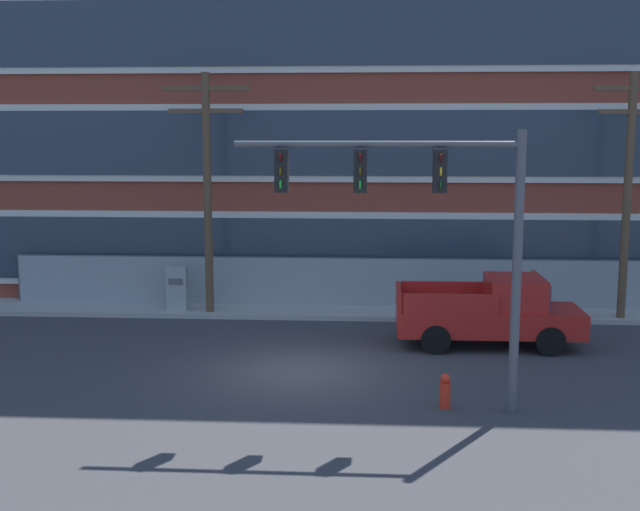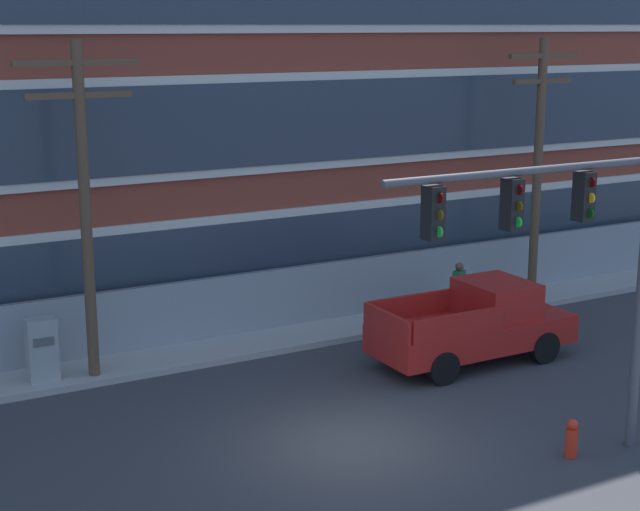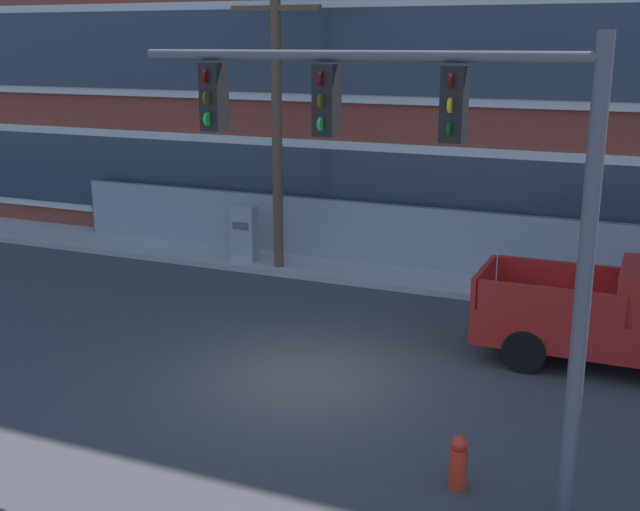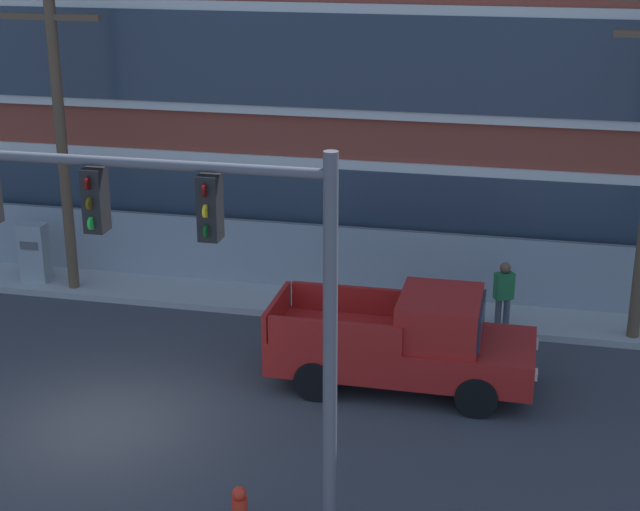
# 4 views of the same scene
# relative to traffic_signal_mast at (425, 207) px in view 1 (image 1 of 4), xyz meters

# --- Properties ---
(ground_plane) EXTENTS (160.00, 160.00, 0.00)m
(ground_plane) POSITION_rel_traffic_signal_mast_xyz_m (-2.91, 2.67, -4.41)
(ground_plane) COLOR #38383A
(sidewalk_building_side) EXTENTS (80.00, 2.17, 0.16)m
(sidewalk_building_side) POSITION_rel_traffic_signal_mast_xyz_m (-2.91, 9.34, -4.33)
(sidewalk_building_side) COLOR #9E9B93
(sidewalk_building_side) RESTS_ON ground
(brick_mill_building) EXTENTS (53.99, 10.39, 18.51)m
(brick_mill_building) POSITION_rel_traffic_signal_mast_xyz_m (-3.42, 15.32, 4.86)
(brick_mill_building) COLOR brown
(brick_mill_building) RESTS_ON ground
(chain_link_fence) EXTENTS (26.69, 0.06, 1.80)m
(chain_link_fence) POSITION_rel_traffic_signal_mast_xyz_m (0.03, 9.91, -3.49)
(chain_link_fence) COLOR gray
(chain_link_fence) RESTS_ON ground
(traffic_signal_mast) EXTENTS (6.02, 0.43, 6.00)m
(traffic_signal_mast) POSITION_rel_traffic_signal_mast_xyz_m (0.00, 0.00, 0.00)
(traffic_signal_mast) COLOR #4C4C51
(traffic_signal_mast) RESTS_ON ground
(pickup_truck_red) EXTENTS (5.18, 2.10, 1.98)m
(pickup_truck_red) POSITION_rel_traffic_signal_mast_xyz_m (2.31, 5.47, -3.47)
(pickup_truck_red) COLOR #AD1E19
(pickup_truck_red) RESTS_ON ground
(utility_pole_near_corner) EXTENTS (2.79, 0.26, 7.84)m
(utility_pole_near_corner) POSITION_rel_traffic_signal_mast_xyz_m (-6.35, 8.68, 0.01)
(utility_pole_near_corner) COLOR brown
(utility_pole_near_corner) RESTS_ON ground
(utility_pole_midblock) EXTENTS (2.39, 0.26, 7.80)m
(utility_pole_midblock) POSITION_rel_traffic_signal_mast_xyz_m (6.82, 8.61, -0.08)
(utility_pole_midblock) COLOR brown
(utility_pole_midblock) RESTS_ON ground
(electrical_cabinet) EXTENTS (0.67, 0.45, 1.63)m
(electrical_cabinet) POSITION_rel_traffic_signal_mast_xyz_m (-7.47, 8.90, -3.59)
(electrical_cabinet) COLOR #939993
(electrical_cabinet) RESTS_ON ground
(pedestrian_near_cabinet) EXTENTS (0.47, 0.41, 1.69)m
(pedestrian_near_cabinet) POSITION_rel_traffic_signal_mast_xyz_m (4.01, 8.46, -3.44)
(pedestrian_near_cabinet) COLOR #4C4C51
(pedestrian_near_cabinet) RESTS_ON ground
(fire_hydrant) EXTENTS (0.24, 0.24, 0.78)m
(fire_hydrant) POSITION_rel_traffic_signal_mast_xyz_m (0.52, 0.16, -4.03)
(fire_hydrant) COLOR red
(fire_hydrant) RESTS_ON ground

